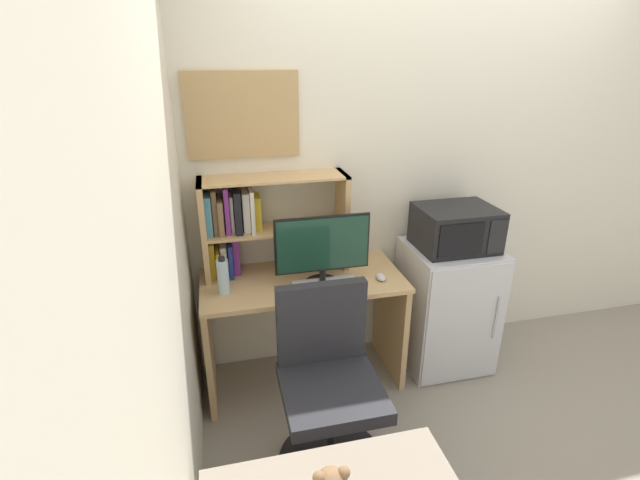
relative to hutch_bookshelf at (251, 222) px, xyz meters
name	(u,v)px	position (x,y,z in m)	size (l,w,h in m)	color
wall_back	(490,163)	(1.62, 0.13, 0.24)	(6.40, 0.04, 2.60)	silver
wall_left	(144,343)	(-0.40, -1.49, 0.24)	(0.04, 4.40, 2.60)	silver
desk	(303,311)	(0.27, -0.17, -0.55)	(1.20, 0.56, 0.74)	tan
hutch_bookshelf	(251,222)	(0.00, 0.00, 0.00)	(0.86, 0.25, 0.59)	tan
monitor	(323,248)	(0.37, -0.27, -0.09)	(0.55, 0.20, 0.42)	black
keyboard	(325,284)	(0.38, -0.29, -0.31)	(0.37, 0.12, 0.02)	silver
computer_mouse	(381,277)	(0.72, -0.29, -0.31)	(0.05, 0.09, 0.03)	silver
water_bottle	(223,276)	(-0.19, -0.24, -0.22)	(0.07, 0.07, 0.22)	silver
mini_fridge	(446,306)	(1.24, -0.18, -0.64)	(0.55, 0.53, 0.85)	silver
microwave	(456,228)	(1.24, -0.18, -0.08)	(0.47, 0.38, 0.26)	black
desk_chair	(329,394)	(0.27, -0.80, -0.65)	(0.55, 0.55, 0.95)	black
wall_corkboard	(243,115)	(0.00, 0.10, 0.60)	(0.63, 0.02, 0.47)	tan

